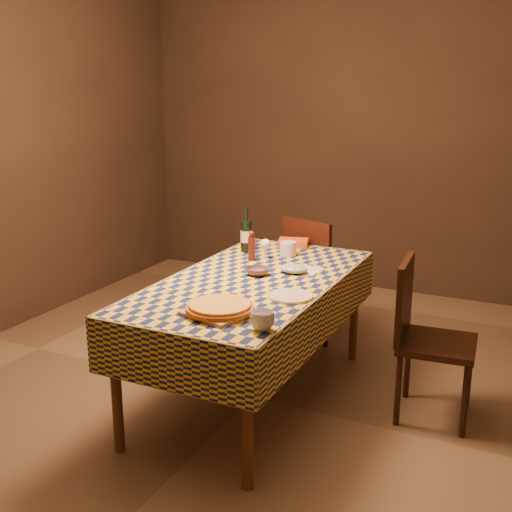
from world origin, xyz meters
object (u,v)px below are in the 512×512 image
cutting_board (220,312)px  chair_right (423,330)px  dining_table (252,292)px  white_plate (290,296)px  wine_bottle (246,235)px  chair_far (315,271)px  bowl (257,271)px  pizza (220,307)px

cutting_board → chair_right: chair_right is taller
dining_table → white_plate: bearing=-32.0°
cutting_board → wine_bottle: size_ratio=0.98×
white_plate → chair_far: (-0.34, 1.30, -0.25)m
bowl → chair_right: (0.97, 0.16, -0.27)m
chair_right → bowl: bearing=-170.4°
white_plate → cutting_board: bearing=-120.0°
bowl → white_plate: size_ratio=0.58×
dining_table → wine_bottle: 0.67m
bowl → wine_bottle: bearing=123.5°
dining_table → bowl: bowl is taller
bowl → chair_right: size_ratio=0.15×
dining_table → wine_bottle: (-0.32, 0.56, 0.19)m
bowl → chair_far: size_ratio=0.15×
cutting_board → chair_right: size_ratio=0.32×
wine_bottle → chair_right: bearing=-13.2°
wine_bottle → chair_far: wine_bottle is taller
bowl → chair_right: bearing=9.6°
white_plate → chair_right: (0.63, 0.46, -0.25)m
cutting_board → white_plate: bearing=60.0°
wine_bottle → white_plate: 1.01m
dining_table → chair_far: bearing=90.6°
dining_table → white_plate: white_plate is taller
dining_table → cutting_board: 0.60m
dining_table → pizza: bearing=-79.8°
cutting_board → wine_bottle: bearing=110.4°
bowl → chair_far: bearing=90.0°
cutting_board → bowl: bowl is taller
cutting_board → chair_far: chair_far is taller
wine_bottle → white_plate: wine_bottle is taller
pizza → chair_far: chair_far is taller
chair_right → wine_bottle: bearing=166.8°
dining_table → chair_far: chair_far is taller
chair_far → chair_right: bearing=-40.9°
cutting_board → pizza: 0.03m
chair_right → cutting_board: bearing=-135.3°
bowl → chair_far: (0.00, 1.00, -0.27)m
bowl → dining_table: bearing=-82.7°
dining_table → pizza: size_ratio=4.42×
wine_bottle → dining_table: bearing=-60.2°
pizza → chair_right: 1.23m
pizza → white_plate: 0.44m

